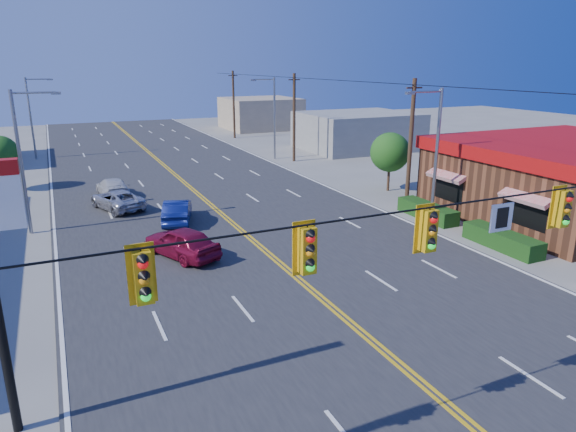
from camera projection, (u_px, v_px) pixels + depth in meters
name	position (u px, v px, depth m)	size (l,w,h in m)	color
ground	(447.00, 407.00, 14.51)	(160.00, 160.00, 0.00)	gray
road	(227.00, 219.00, 31.92)	(20.00, 120.00, 0.06)	#2D2D30
signal_span	(460.00, 245.00, 13.06)	(24.32, 0.34, 9.00)	#47301E
kfc	(568.00, 178.00, 32.22)	(16.30, 12.40, 4.70)	brown
streetlight_se	(434.00, 149.00, 29.72)	(2.55, 0.25, 8.00)	gray
streetlight_ne	(273.00, 114.00, 50.62)	(2.55, 0.25, 8.00)	gray
streetlight_sw	(24.00, 155.00, 28.06)	(2.55, 0.25, 8.00)	gray
streetlight_nw	(32.00, 114.00, 50.70)	(2.55, 0.25, 8.00)	gray
utility_pole_near	(410.00, 144.00, 33.85)	(0.28, 0.28, 8.40)	#47301E
utility_pole_mid	(294.00, 118.00, 49.53)	(0.28, 0.28, 8.40)	#47301E
utility_pole_far	(234.00, 105.00, 65.20)	(0.28, 0.28, 8.40)	#47301E
tree_kfc_rear	(390.00, 152.00, 38.22)	(2.94, 2.94, 4.41)	#47301E
tree_west	(0.00, 154.00, 38.12)	(2.80, 2.80, 4.20)	#47301E
bld_east_mid	(358.00, 131.00, 57.55)	(12.00, 10.00, 4.00)	gray
bld_east_far	(260.00, 113.00, 75.46)	(10.00, 10.00, 4.40)	tan
car_magenta	(182.00, 243.00, 25.39)	(1.80, 4.47, 1.52)	maroon
car_blue	(177.00, 212.00, 30.90)	(1.49, 4.27, 1.41)	navy
car_white	(113.00, 188.00, 36.97)	(1.85, 4.56, 1.32)	silver
car_silver	(117.00, 200.00, 33.75)	(2.14, 4.65, 1.29)	silver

